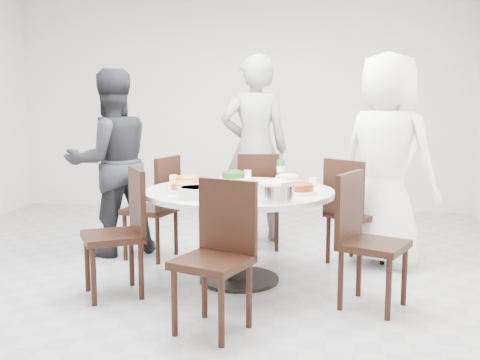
# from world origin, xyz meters

# --- Properties ---
(floor) EXTENTS (6.00, 6.00, 0.01)m
(floor) POSITION_xyz_m (0.00, 0.00, 0.00)
(floor) COLOR #A9A8AD
(floor) RESTS_ON ground
(wall_back) EXTENTS (6.00, 0.01, 2.80)m
(wall_back) POSITION_xyz_m (0.00, 3.00, 1.40)
(wall_back) COLOR white
(wall_back) RESTS_ON ground
(dining_table) EXTENTS (1.50, 1.50, 0.75)m
(dining_table) POSITION_xyz_m (0.35, -0.10, 0.38)
(dining_table) COLOR white
(dining_table) RESTS_ON floor
(chair_ne) EXTENTS (0.59, 0.59, 0.95)m
(chair_ne) POSITION_xyz_m (1.32, 0.50, 0.47)
(chair_ne) COLOR black
(chair_ne) RESTS_ON floor
(chair_n) EXTENTS (0.45, 0.45, 0.95)m
(chair_n) POSITION_xyz_m (0.42, 0.99, 0.47)
(chair_n) COLOR black
(chair_n) RESTS_ON floor
(chair_nw) EXTENTS (0.52, 0.52, 0.95)m
(chair_nw) POSITION_xyz_m (-0.55, 0.49, 0.47)
(chair_nw) COLOR black
(chair_nw) RESTS_ON floor
(chair_sw) EXTENTS (0.57, 0.57, 0.95)m
(chair_sw) POSITION_xyz_m (-0.55, -0.55, 0.47)
(chair_sw) COLOR black
(chair_sw) RESTS_ON floor
(chair_s) EXTENTS (0.55, 0.55, 0.95)m
(chair_s) POSITION_xyz_m (0.30, -1.12, 0.47)
(chair_s) COLOR black
(chair_s) RESTS_ON floor
(chair_se) EXTENTS (0.56, 0.56, 0.95)m
(chair_se) POSITION_xyz_m (1.35, -0.58, 0.47)
(chair_se) COLOR black
(chair_se) RESTS_ON floor
(diner_right) EXTENTS (1.09, 1.02, 1.87)m
(diner_right) POSITION_xyz_m (1.57, 0.53, 0.93)
(diner_right) COLOR white
(diner_right) RESTS_ON floor
(diner_middle) EXTENTS (0.77, 0.58, 1.91)m
(diner_middle) POSITION_xyz_m (0.34, 1.28, 0.96)
(diner_middle) COLOR black
(diner_middle) RESTS_ON floor
(diner_left) EXTENTS (1.08, 1.04, 1.75)m
(diner_left) POSITION_xyz_m (-0.95, 0.60, 0.87)
(diner_left) COLOR black
(diner_left) RESTS_ON floor
(dish_greens) EXTENTS (0.26, 0.26, 0.07)m
(dish_greens) POSITION_xyz_m (0.23, 0.41, 0.78)
(dish_greens) COLOR white
(dish_greens) RESTS_ON dining_table
(dish_pale) EXTENTS (0.25, 0.25, 0.07)m
(dish_pale) POSITION_xyz_m (0.71, 0.23, 0.78)
(dish_pale) COLOR white
(dish_pale) RESTS_ON dining_table
(dish_orange) EXTENTS (0.24, 0.24, 0.06)m
(dish_orange) POSITION_xyz_m (-0.11, 0.06, 0.78)
(dish_orange) COLOR white
(dish_orange) RESTS_ON dining_table
(dish_redbrown) EXTENTS (0.25, 0.25, 0.06)m
(dish_redbrown) POSITION_xyz_m (0.83, -0.25, 0.78)
(dish_redbrown) COLOR white
(dish_redbrown) RESTS_ON dining_table
(dish_tofu) EXTENTS (0.25, 0.25, 0.06)m
(dish_tofu) POSITION_xyz_m (-0.07, -0.28, 0.78)
(dish_tofu) COLOR white
(dish_tofu) RESTS_ON dining_table
(rice_bowl) EXTENTS (0.27, 0.27, 0.12)m
(rice_bowl) POSITION_xyz_m (0.66, -0.57, 0.81)
(rice_bowl) COLOR silver
(rice_bowl) RESTS_ON dining_table
(soup_bowl) EXTENTS (0.26, 0.26, 0.08)m
(soup_bowl) POSITION_xyz_m (0.08, -0.52, 0.79)
(soup_bowl) COLOR white
(soup_bowl) RESTS_ON dining_table
(beverage_bottle) EXTENTS (0.07, 0.07, 0.24)m
(beverage_bottle) POSITION_xyz_m (0.65, 0.45, 0.87)
(beverage_bottle) COLOR #29672E
(beverage_bottle) RESTS_ON dining_table
(tea_cups) EXTENTS (0.07, 0.07, 0.08)m
(tea_cups) POSITION_xyz_m (0.35, 0.52, 0.79)
(tea_cups) COLOR white
(tea_cups) RESTS_ON dining_table
(chopsticks) EXTENTS (0.24, 0.04, 0.01)m
(chopsticks) POSITION_xyz_m (0.38, 0.53, 0.76)
(chopsticks) COLOR tan
(chopsticks) RESTS_ON dining_table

